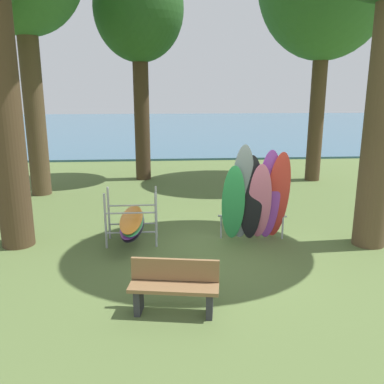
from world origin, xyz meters
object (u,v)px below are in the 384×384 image
(tree_far_left_back, at_px, (139,13))
(board_storage_rack, at_px, (132,222))
(leaning_board_pile, at_px, (256,199))
(park_bench, at_px, (174,286))

(tree_far_left_back, bearing_deg, board_storage_rack, -89.78)
(tree_far_left_back, xyz_separation_m, leaning_board_pile, (2.81, -7.03, -4.99))
(leaning_board_pile, height_order, board_storage_rack, leaning_board_pile)
(leaning_board_pile, bearing_deg, board_storage_rack, 176.12)
(tree_far_left_back, relative_size, leaning_board_pile, 3.47)
(board_storage_rack, bearing_deg, park_bench, -74.50)
(park_bench, bearing_deg, board_storage_rack, 105.50)
(board_storage_rack, relative_size, park_bench, 1.46)
(tree_far_left_back, height_order, park_bench, tree_far_left_back)
(tree_far_left_back, distance_m, park_bench, 11.42)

